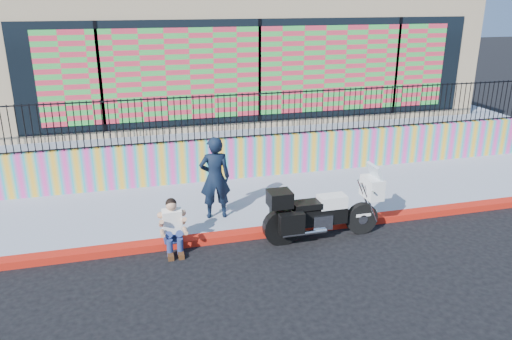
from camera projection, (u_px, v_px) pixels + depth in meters
name	position (u px, v px, depth m)	size (l,w,h in m)	color
ground	(309.00, 230.00, 10.87)	(90.00, 90.00, 0.00)	black
red_curb	(309.00, 227.00, 10.84)	(16.00, 0.30, 0.15)	#9E1C0B
sidewalk	(286.00, 198.00, 12.35)	(16.00, 3.00, 0.15)	#8B93A7
mural_wall	(268.00, 156.00, 13.60)	(16.00, 0.20, 1.10)	#ED3EA4
metal_fence	(268.00, 114.00, 13.22)	(15.80, 0.04, 1.20)	black
elevated_platform	(229.00, 117.00, 18.27)	(16.00, 10.00, 1.25)	#8B93A7
storefront_building	(229.00, 44.00, 17.21)	(14.00, 8.06, 4.00)	tan
police_motorcycle	(321.00, 210.00, 10.27)	(2.48, 0.82, 1.54)	black
police_officer	(215.00, 178.00, 10.85)	(0.67, 0.44, 1.85)	black
seated_man	(173.00, 231.00, 9.79)	(0.54, 0.71, 1.06)	navy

